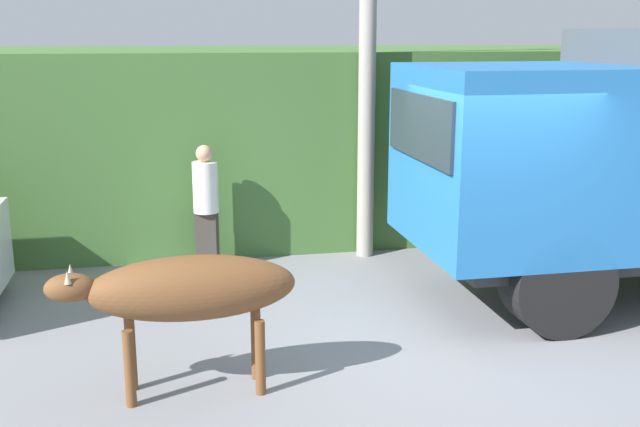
# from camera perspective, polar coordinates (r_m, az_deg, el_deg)

# --- Properties ---
(ground_plane) EXTENTS (60.00, 60.00, 0.00)m
(ground_plane) POSITION_cam_1_polar(r_m,az_deg,el_deg) (7.97, 10.47, -9.16)
(ground_plane) COLOR gray
(hillside_embankment) EXTENTS (32.00, 6.10, 2.80)m
(hillside_embankment) POSITION_cam_1_polar(r_m,az_deg,el_deg) (13.46, 0.72, 6.51)
(hillside_embankment) COLOR #426B33
(hillside_embankment) RESTS_ON ground_plane
(building_backdrop) EXTENTS (4.37, 2.70, 2.73)m
(building_backdrop) POSITION_cam_1_polar(r_m,az_deg,el_deg) (11.74, -16.15, 4.83)
(building_backdrop) COLOR #99ADB7
(building_backdrop) RESTS_ON ground_plane
(brown_cow) EXTENTS (2.07, 0.56, 1.23)m
(brown_cow) POSITION_cam_1_polar(r_m,az_deg,el_deg) (6.45, -10.06, -5.79)
(brown_cow) COLOR brown
(brown_cow) RESTS_ON ground_plane
(pedestrian_on_hill) EXTENTS (0.41, 0.41, 1.66)m
(pedestrian_on_hill) POSITION_cam_1_polar(r_m,az_deg,el_deg) (9.90, -8.68, 0.91)
(pedestrian_on_hill) COLOR #38332D
(pedestrian_on_hill) RESTS_ON ground_plane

